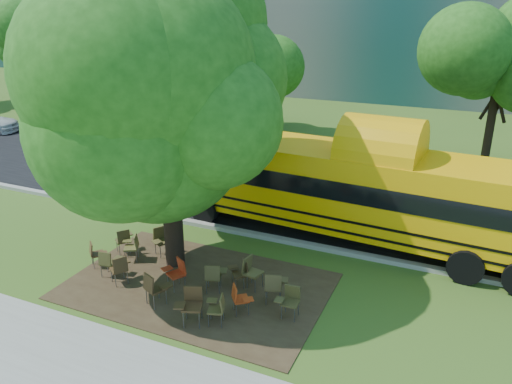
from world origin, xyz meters
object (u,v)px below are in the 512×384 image
at_px(chair_0, 108,261).
at_px(chair_1, 96,252).
at_px(chair_9, 133,245).
at_px(bg_car_silver, 50,124).
at_px(chair_8, 124,238).
at_px(chair_11, 214,275).
at_px(chair_10, 161,238).
at_px(black_car, 188,173).
at_px(chair_2, 120,267).
at_px(chair_15, 241,270).
at_px(chair_3, 177,271).
at_px(pedestrian_a, 78,115).
at_px(chair_14, 290,299).
at_px(chair_4, 154,287).
at_px(chair_6, 218,306).
at_px(chair_12, 251,270).
at_px(chair_5, 191,302).
at_px(bg_car_red, 173,139).
at_px(pedestrian_b, 55,110).
at_px(school_bus, 374,192).
at_px(chair_13, 274,285).
at_px(chair_7, 239,297).
at_px(main_tree, 164,87).

xyz_separation_m(chair_0, chair_1, (-0.73, 0.32, -0.02)).
distance_m(chair_9, bg_car_silver, 17.77).
bearing_deg(chair_8, chair_11, -64.97).
relative_size(chair_10, black_car, 0.23).
xyz_separation_m(chair_2, chair_8, (-1.06, 1.51, -0.02)).
bearing_deg(chair_15, black_car, 0.23).
bearing_deg(chair_8, chair_10, -32.63).
bearing_deg(chair_3, pedestrian_a, -10.91).
bearing_deg(chair_3, chair_14, -150.63).
bearing_deg(chair_4, chair_15, 70.79).
xyz_separation_m(chair_2, chair_4, (1.48, -0.52, 0.04)).
height_order(chair_6, chair_10, chair_10).
distance_m(chair_2, chair_12, 3.60).
bearing_deg(chair_15, chair_5, 128.45).
distance_m(chair_4, bg_car_red, 14.66).
relative_size(chair_14, pedestrian_b, 0.45).
distance_m(chair_0, chair_15, 3.79).
height_order(school_bus, bg_car_red, school_bus).
xyz_separation_m(chair_2, chair_6, (3.31, -0.53, -0.04)).
bearing_deg(chair_10, chair_12, 108.91).
xyz_separation_m(school_bus, pedestrian_b, (-21.91, 8.71, -0.78)).
bearing_deg(pedestrian_b, chair_5, 26.40).
relative_size(chair_6, chair_10, 0.88).
relative_size(school_bus, chair_2, 14.32).
xyz_separation_m(chair_4, chair_11, (1.07, 1.19, -0.04)).
bearing_deg(chair_15, chair_6, 146.16).
height_order(chair_3, chair_6, chair_3).
relative_size(chair_6, bg_car_red, 0.18).
relative_size(chair_8, chair_11, 0.96).
height_order(chair_9, black_car, black_car).
bearing_deg(chair_15, chair_1, 58.72).
bearing_deg(pedestrian_a, school_bus, -88.80).
xyz_separation_m(school_bus, chair_13, (-1.50, -4.56, -1.17)).
relative_size(chair_4, chair_8, 1.12).
height_order(chair_10, chair_11, chair_10).
xyz_separation_m(chair_12, bg_car_silver, (-18.03, 10.79, 0.02)).
bearing_deg(bg_car_silver, chair_9, -108.78).
distance_m(chair_7, bg_car_red, 15.42).
relative_size(chair_8, bg_car_silver, 0.23).
distance_m(main_tree, chair_2, 5.03).
height_order(chair_3, chair_8, chair_3).
bearing_deg(chair_10, chair_4, 60.80).
distance_m(chair_4, pedestrian_b, 22.93).
distance_m(chair_10, black_car, 6.02).
height_order(chair_12, black_car, black_car).
distance_m(chair_0, chair_13, 4.82).
height_order(chair_9, pedestrian_a, pedestrian_a).
bearing_deg(chair_11, chair_10, 133.35).
height_order(chair_5, chair_10, chair_5).
relative_size(chair_4, chair_11, 1.08).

